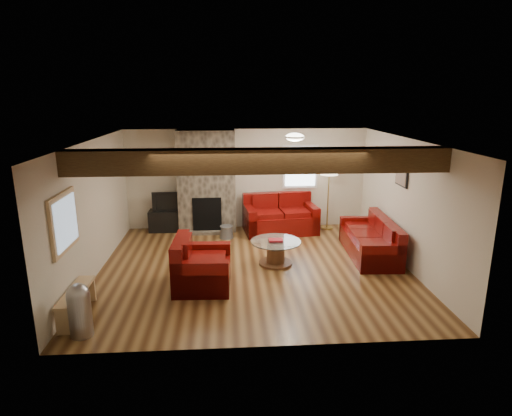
{
  "coord_description": "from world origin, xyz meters",
  "views": [
    {
      "loc": [
        -0.51,
        -7.85,
        3.3
      ],
      "look_at": [
        0.07,
        0.4,
        1.11
      ],
      "focal_mm": 30.0,
      "sensor_mm": 36.0,
      "label": 1
    }
  ],
  "objects": [
    {
      "name": "sofa_three",
      "position": [
        2.48,
        0.51,
        0.4
      ],
      "size": [
        0.97,
        2.1,
        0.79
      ],
      "primitive_type": null,
      "rotation": [
        0.0,
        0.0,
        -1.63
      ],
      "color": "#4D0605",
      "rests_on": "floor"
    },
    {
      "name": "chimney_breast",
      "position": [
        -1.0,
        2.49,
        1.22
      ],
      "size": [
        1.4,
        0.67,
        2.5
      ],
      "color": "#39342C",
      "rests_on": "floor"
    },
    {
      "name": "pedal_bin",
      "position": [
        -2.59,
        -2.28,
        0.4
      ],
      "size": [
        0.38,
        0.38,
        0.79
      ],
      "primitive_type": null,
      "rotation": [
        0.0,
        0.0,
        -0.23
      ],
      "color": "#A4A4A9",
      "rests_on": "floor"
    },
    {
      "name": "room",
      "position": [
        0.0,
        0.0,
        1.25
      ],
      "size": [
        8.0,
        8.0,
        8.0
      ],
      "color": "#4E2D14",
      "rests_on": "ground"
    },
    {
      "name": "artwork_right",
      "position": [
        2.96,
        0.3,
        1.75
      ],
      "size": [
        0.06,
        0.55,
        0.42
      ],
      "primitive_type": null,
      "color": "black",
      "rests_on": "room"
    },
    {
      "name": "ceiling_dome",
      "position": [
        0.9,
        0.9,
        2.44
      ],
      "size": [
        0.4,
        0.4,
        0.18
      ],
      "primitive_type": null,
      "color": "white",
      "rests_on": "room"
    },
    {
      "name": "pine_bench",
      "position": [
        -2.83,
        -1.73,
        0.21
      ],
      "size": [
        0.26,
        1.13,
        0.42
      ],
      "primitive_type": null,
      "color": "tan",
      "rests_on": "floor"
    },
    {
      "name": "oak_beam",
      "position": [
        0.0,
        -1.25,
        2.31
      ],
      "size": [
        6.0,
        0.36,
        0.38
      ],
      "primitive_type": "cube",
      "color": "black",
      "rests_on": "room"
    },
    {
      "name": "television",
      "position": [
        -1.92,
        2.53,
        0.77
      ],
      "size": [
        0.84,
        0.11,
        0.48
      ],
      "primitive_type": "imported",
      "color": "black",
      "rests_on": "tv_cabinet"
    },
    {
      "name": "floor_lamp",
      "position": [
        2.03,
        2.45,
        1.45
      ],
      "size": [
        0.43,
        0.43,
        1.69
      ],
      "color": "tan",
      "rests_on": "floor"
    },
    {
      "name": "coffee_table",
      "position": [
        0.45,
        0.15,
        0.25
      ],
      "size": [
        1.01,
        1.01,
        0.52
      ],
      "color": "#4E2B19",
      "rests_on": "floor"
    },
    {
      "name": "back_window",
      "position": [
        1.35,
        2.71,
        1.55
      ],
      "size": [
        0.9,
        0.08,
        1.1
      ],
      "primitive_type": null,
      "color": "silver",
      "rests_on": "room"
    },
    {
      "name": "armchair_red",
      "position": [
        -0.96,
        -0.77,
        0.45
      ],
      "size": [
        1.01,
        1.14,
        0.89
      ],
      "primitive_type": null,
      "rotation": [
        0.0,
        0.0,
        1.53
      ],
      "color": "#4D0605",
      "rests_on": "floor"
    },
    {
      "name": "artwork_back",
      "position": [
        0.15,
        2.71,
        1.7
      ],
      "size": [
        0.42,
        0.06,
        0.52
      ],
      "primitive_type": null,
      "color": "black",
      "rests_on": "room"
    },
    {
      "name": "coal_bucket",
      "position": [
        -0.53,
        1.86,
        0.15
      ],
      "size": [
        0.33,
        0.33,
        0.31
      ],
      "primitive_type": null,
      "color": "slate",
      "rests_on": "floor"
    },
    {
      "name": "tv_cabinet",
      "position": [
        -1.92,
        2.53,
        0.26
      ],
      "size": [
        1.06,
        0.42,
        0.53
      ],
      "primitive_type": "cube",
      "color": "black",
      "rests_on": "floor"
    },
    {
      "name": "loveseat",
      "position": [
        0.8,
        2.23,
        0.46
      ],
      "size": [
        1.85,
        1.2,
        0.93
      ],
      "primitive_type": null,
      "rotation": [
        0.0,
        0.0,
        0.12
      ],
      "color": "#4D0605",
      "rests_on": "floor"
    },
    {
      "name": "hatch_window",
      "position": [
        -2.96,
        -1.5,
        1.45
      ],
      "size": [
        0.08,
        1.0,
        0.9
      ],
      "primitive_type": null,
      "color": "tan",
      "rests_on": "room"
    }
  ]
}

